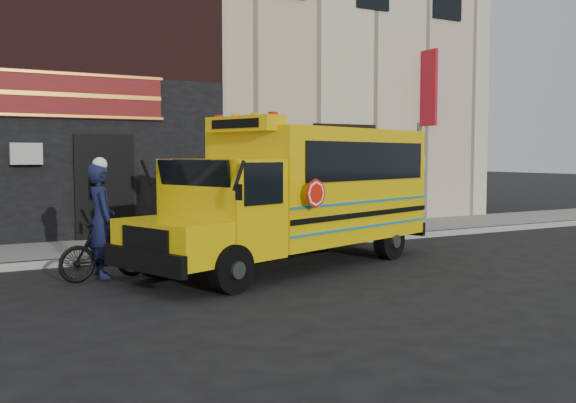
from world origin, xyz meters
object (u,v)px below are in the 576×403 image
Objects in this scene: school_bus at (302,190)px; cyclist at (101,223)px; sign_pole at (418,175)px; bicycle at (106,251)px.

cyclist is (-3.91, 0.37, -0.50)m from school_bus.
sign_pole is 8.94m from cyclist.
cyclist reaches higher than bicycle.
bicycle is 0.51m from cyclist.
school_bus is at bearing -156.37° from sign_pole.
school_bus is at bearing -104.59° from bicycle.
cyclist is (-8.74, -1.75, -0.69)m from sign_pole.
school_bus is 4.25× the size of bicycle.
cyclist is at bearing 65.68° from bicycle.
sign_pole is 1.81× the size of bicycle.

